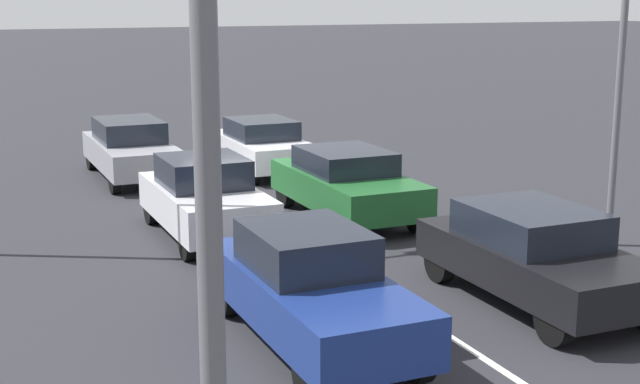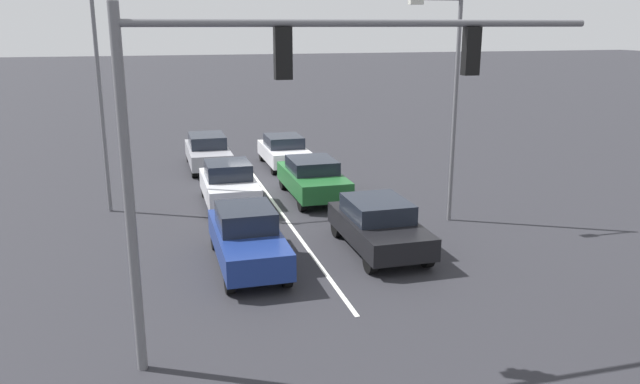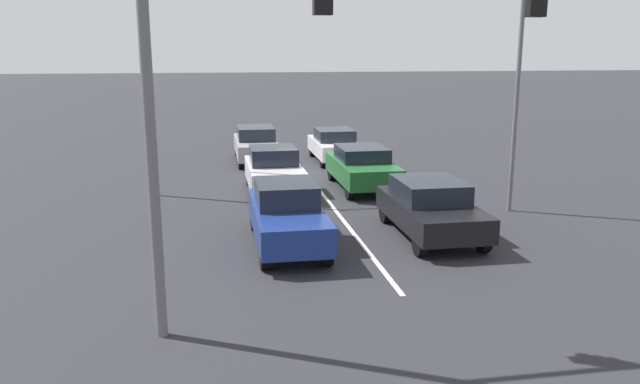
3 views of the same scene
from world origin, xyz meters
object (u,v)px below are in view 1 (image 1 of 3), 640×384
at_px(car_darkgreen_leftlane_second, 347,183).
at_px(car_silver_midlane_second, 205,198).
at_px(street_lamp_left_shoulder, 615,23).
at_px(car_black_leftlane_front, 535,254).
at_px(car_white_leftlane_third, 262,145).
at_px(car_gray_midlane_third, 131,148).
at_px(car_navy_midlane_front, 311,288).

distance_m(car_darkgreen_leftlane_second, car_silver_midlane_second, 3.30).
xyz_separation_m(car_darkgreen_leftlane_second, street_lamp_left_shoulder, (-3.64, 4.05, 3.54)).
height_order(car_black_leftlane_front, car_white_leftlane_third, car_black_leftlane_front).
xyz_separation_m(car_gray_midlane_third, street_lamp_left_shoulder, (-7.09, 10.43, 3.53)).
height_order(car_black_leftlane_front, car_gray_midlane_third, car_gray_midlane_third).
bearing_deg(street_lamp_left_shoulder, car_darkgreen_leftlane_second, -48.03).
distance_m(car_black_leftlane_front, car_gray_midlane_third, 13.18).
distance_m(car_navy_midlane_front, car_white_leftlane_third, 12.75).
bearing_deg(car_white_leftlane_third, car_navy_midlane_front, 73.26).
relative_size(car_gray_midlane_third, car_white_leftlane_third, 1.11).
height_order(car_navy_midlane_front, car_gray_midlane_third, car_navy_midlane_front).
distance_m(car_navy_midlane_front, car_silver_midlane_second, 6.22).
xyz_separation_m(car_navy_midlane_front, car_silver_midlane_second, (-0.28, -6.22, -0.02)).
bearing_deg(street_lamp_left_shoulder, car_silver_midlane_second, -28.99).
bearing_deg(car_gray_midlane_third, car_darkgreen_leftlane_second, 118.36).
distance_m(car_silver_midlane_second, car_gray_midlane_third, 6.59).
bearing_deg(car_navy_midlane_front, car_silver_midlane_second, -92.56).
relative_size(car_silver_midlane_second, car_gray_midlane_third, 0.89).
distance_m(car_silver_midlane_second, street_lamp_left_shoulder, 8.68).
bearing_deg(car_silver_midlane_second, street_lamp_left_shoulder, 151.01).
distance_m(car_navy_midlane_front, car_black_leftlane_front, 3.99).
relative_size(car_white_leftlane_third, street_lamp_left_shoulder, 0.55).
relative_size(car_navy_midlane_front, car_gray_midlane_third, 0.98).
relative_size(car_darkgreen_leftlane_second, car_gray_midlane_third, 0.96).
height_order(car_black_leftlane_front, street_lamp_left_shoulder, street_lamp_left_shoulder).
distance_m(car_darkgreen_leftlane_second, car_gray_midlane_third, 7.26).
height_order(car_silver_midlane_second, car_gray_midlane_third, car_silver_midlane_second).
bearing_deg(car_white_leftlane_third, car_black_leftlane_front, 91.48).
xyz_separation_m(car_darkgreen_leftlane_second, car_white_leftlane_third, (-0.10, -5.79, -0.05)).
distance_m(car_gray_midlane_third, car_white_leftlane_third, 3.59).
relative_size(car_black_leftlane_front, car_darkgreen_leftlane_second, 0.97).
bearing_deg(car_navy_midlane_front, car_darkgreen_leftlane_second, -119.12).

